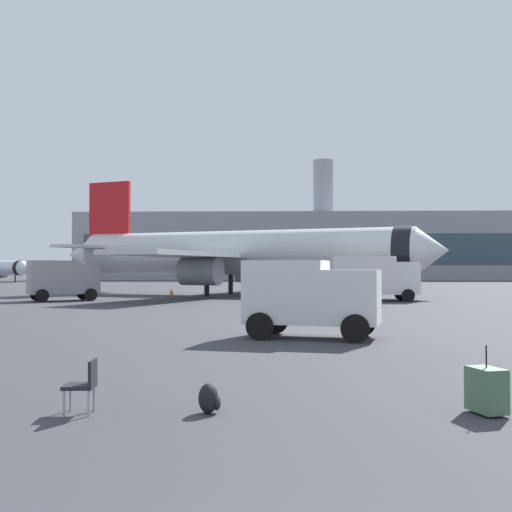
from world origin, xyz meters
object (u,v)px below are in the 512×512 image
object	(u,v)px
safety_cone_near	(292,289)
rolling_suitcase	(486,390)
service_truck	(63,278)
safety_cone_mid	(171,292)
cargo_van	(310,295)
traveller_backpack	(209,399)
gate_chair	(84,383)
fuel_truck	(374,276)
airplane_at_gate	(238,253)

from	to	relation	value
safety_cone_near	rolling_suitcase	xyz separation A→B (m)	(1.91, -50.43, 0.04)
service_truck	safety_cone_mid	bearing A→B (deg)	54.67
cargo_van	rolling_suitcase	xyz separation A→B (m)	(2.22, -11.09, -1.06)
cargo_van	traveller_backpack	world-z (taller)	cargo_van
gate_chair	fuel_truck	bearing A→B (deg)	74.40
fuel_truck	safety_cone_near	distance (m)	15.96
safety_cone_mid	airplane_at_gate	bearing A→B (deg)	6.44
fuel_truck	traveller_backpack	bearing A→B (deg)	-102.62
rolling_suitcase	cargo_van	bearing A→B (deg)	101.33
service_truck	rolling_suitcase	size ratio (longest dim) A/B	4.77
service_truck	traveller_backpack	xyz separation A→B (m)	(14.37, -35.29, -1.37)
service_truck	traveller_backpack	bearing A→B (deg)	-67.84
fuel_truck	cargo_van	world-z (taller)	fuel_truck
fuel_truck	gate_chair	xyz separation A→B (m)	(-9.96, -35.67, -1.27)
cargo_van	service_truck	bearing A→B (deg)	124.48
cargo_van	safety_cone_near	world-z (taller)	cargo_van
gate_chair	safety_cone_near	bearing A→B (deg)	84.91
airplane_at_gate	fuel_truck	bearing A→B (deg)	-42.29
rolling_suitcase	traveller_backpack	distance (m)	4.43
cargo_van	fuel_truck	bearing A→B (deg)	76.71
safety_cone_near	service_truck	bearing A→B (deg)	-137.99
fuel_truck	traveller_backpack	distance (m)	36.48
cargo_van	safety_cone_near	xyz separation A→B (m)	(0.31, 39.34, -1.10)
service_truck	safety_cone_near	size ratio (longest dim) A/B	7.33
fuel_truck	safety_cone_near	xyz separation A→B (m)	(-5.45, 14.93, -1.42)
safety_cone_mid	gate_chair	size ratio (longest dim) A/B	0.73
gate_chair	safety_cone_mid	bearing A→B (deg)	97.69
cargo_van	gate_chair	distance (m)	12.06
airplane_at_gate	rolling_suitcase	xyz separation A→B (m)	(6.76, -44.86, -3.27)
service_truck	cargo_van	bearing A→B (deg)	-55.52
airplane_at_gate	cargo_van	bearing A→B (deg)	-82.36
rolling_suitcase	traveller_backpack	world-z (taller)	rolling_suitcase
safety_cone_near	safety_cone_mid	distance (m)	12.20
safety_cone_near	safety_cone_mid	world-z (taller)	safety_cone_near
traveller_backpack	service_truck	bearing A→B (deg)	112.16
traveller_backpack	cargo_van	bearing A→B (deg)	78.85
airplane_at_gate	safety_cone_mid	xyz separation A→B (m)	(-5.66, -0.64, -3.35)
fuel_truck	safety_cone_mid	bearing A→B (deg)	151.33
cargo_van	safety_cone_mid	size ratio (longest dim) A/B	7.60
safety_cone_mid	service_truck	bearing A→B (deg)	-125.33
fuel_truck	safety_cone_near	world-z (taller)	fuel_truck
safety_cone_near	traveller_backpack	size ratio (longest dim) A/B	1.49
rolling_suitcase	gate_chair	size ratio (longest dim) A/B	1.28
cargo_van	gate_chair	bearing A→B (deg)	-110.44
fuel_truck	rolling_suitcase	bearing A→B (deg)	-95.70
cargo_van	safety_cone_near	distance (m)	39.36
service_truck	fuel_truck	distance (m)	22.34
rolling_suitcase	traveller_backpack	bearing A→B (deg)	-179.10
service_truck	safety_cone_near	xyz separation A→B (m)	(16.89, 15.21, -1.25)
airplane_at_gate	traveller_backpack	distance (m)	45.12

